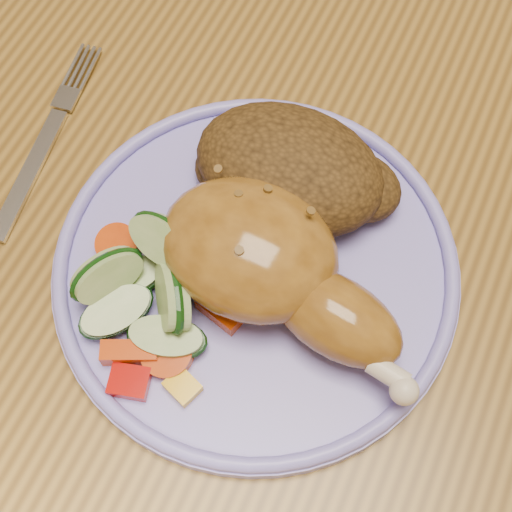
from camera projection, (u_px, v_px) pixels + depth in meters
ground at (304, 428)px, 1.19m from camera, size 4.00×4.00×0.00m
dining_table at (352, 260)px, 0.59m from camera, size 0.90×1.40×0.75m
plate at (256, 269)px, 0.49m from camera, size 0.28×0.28×0.01m
plate_rim at (256, 262)px, 0.48m from camera, size 0.27×0.27×0.01m
chicken_leg at (270, 265)px, 0.45m from camera, size 0.19×0.10×0.06m
rice_pilaf at (294, 171)px, 0.49m from camera, size 0.14×0.10×0.06m
vegetable_pile at (143, 296)px, 0.45m from camera, size 0.12×0.12×0.06m
fork at (43, 145)px, 0.53m from camera, size 0.04×0.16×0.00m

